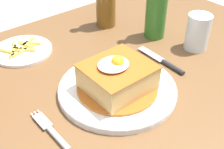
# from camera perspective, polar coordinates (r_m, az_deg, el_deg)

# --- Properties ---
(dining_table) EXTENTS (1.23, 0.86, 0.76)m
(dining_table) POSITION_cam_1_polar(r_m,az_deg,el_deg) (0.83, 0.46, -7.06)
(dining_table) COLOR brown
(dining_table) RESTS_ON ground_plane
(main_plate) EXTENTS (0.29, 0.29, 0.02)m
(main_plate) POSITION_cam_1_polar(r_m,az_deg,el_deg) (0.71, 1.03, -2.74)
(main_plate) COLOR white
(main_plate) RESTS_ON dining_table
(sandwich_meal) EXTENTS (0.19, 0.19, 0.09)m
(sandwich_meal) POSITION_cam_1_polar(r_m,az_deg,el_deg) (0.69, 1.02, -0.55)
(sandwich_meal) COLOR #B75B1E
(sandwich_meal) RESTS_ON main_plate
(fork) EXTENTS (0.02, 0.14, 0.01)m
(fork) POSITION_cam_1_polar(r_m,az_deg,el_deg) (0.63, -11.25, -10.93)
(fork) COLOR silver
(fork) RESTS_ON dining_table
(knife) EXTENTS (0.02, 0.17, 0.01)m
(knife) POSITION_cam_1_polar(r_m,az_deg,el_deg) (0.82, 10.41, 2.17)
(knife) COLOR #262628
(knife) RESTS_ON dining_table
(beer_bottle_green) EXTENTS (0.06, 0.06, 0.27)m
(beer_bottle_green) POSITION_cam_1_polar(r_m,az_deg,el_deg) (0.91, 8.59, 12.87)
(beer_bottle_green) COLOR #2D6B23
(beer_bottle_green) RESTS_ON dining_table
(drinking_glass) EXTENTS (0.07, 0.07, 0.10)m
(drinking_glass) POSITION_cam_1_polar(r_m,az_deg,el_deg) (0.90, 16.10, 7.46)
(drinking_glass) COLOR gold
(drinking_glass) RESTS_ON dining_table
(side_plate_fries) EXTENTS (0.17, 0.17, 0.02)m
(side_plate_fries) POSITION_cam_1_polar(r_m,az_deg,el_deg) (0.90, -16.89, 4.48)
(side_plate_fries) COLOR white
(side_plate_fries) RESTS_ON dining_table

